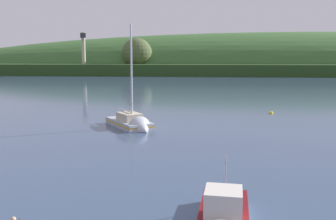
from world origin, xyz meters
TOP-DOWN VIEW (x-y plane):
  - far_shoreline_hill at (61.24, 203.68)m, footprint 564.83×142.98m
  - dockside_crane at (-41.11, 171.65)m, footprint 4.69×13.21m
  - sailboat_outer_reach at (-6.05, 41.20)m, footprint 6.42×8.23m
  - fishing_boat_moored at (0.27, 17.07)m, footprint 3.14×5.83m
  - mooring_buoy_midchannel at (12.18, 51.91)m, footprint 0.60×0.60m

SIDE VIEW (x-z plane):
  - mooring_buoy_midchannel at x=12.18m, z-range -0.34..0.34m
  - far_shoreline_hill at x=61.24m, z-range -21.68..22.24m
  - sailboat_outer_reach at x=-6.05m, z-range -5.94..6.57m
  - fishing_boat_moored at x=0.27m, z-range -1.27..2.22m
  - dockside_crane at x=-41.11m, z-range -0.39..18.97m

